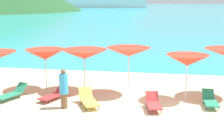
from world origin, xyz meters
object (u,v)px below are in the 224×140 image
at_px(lounge_chair_5, 54,94).
at_px(lounge_chair_6, 12,93).
at_px(umbrella_2, 45,55).
at_px(beachgoer_1, 64,88).
at_px(umbrella_4, 129,52).
at_px(umbrella_3, 84,54).
at_px(umbrella_5, 187,60).
at_px(lounge_chair_3, 153,103).
at_px(lounge_chair_4, 89,100).
at_px(lounge_chair_8, 210,100).

height_order(lounge_chair_5, lounge_chair_6, lounge_chair_6).
distance_m(umbrella_2, lounge_chair_5, 2.38).
bearing_deg(lounge_chair_6, beachgoer_1, 4.31).
bearing_deg(beachgoer_1, umbrella_2, 113.55).
bearing_deg(beachgoer_1, umbrella_4, 35.03).
bearing_deg(umbrella_4, beachgoer_1, -134.00).
xyz_separation_m(lounge_chair_5, beachgoer_1, (0.85, -1.09, 0.64)).
relative_size(umbrella_3, umbrella_5, 1.11).
relative_size(umbrella_2, umbrella_4, 0.91).
bearing_deg(lounge_chair_5, umbrella_2, 143.32).
xyz_separation_m(umbrella_4, lounge_chair_6, (-5.19, -1.67, -1.79)).
relative_size(lounge_chair_3, lounge_chair_4, 0.84).
relative_size(lounge_chair_3, lounge_chair_8, 0.86).
xyz_separation_m(lounge_chair_8, beachgoer_1, (-6.09, -1.35, 0.62)).
height_order(umbrella_2, umbrella_4, umbrella_4).
bearing_deg(lounge_chair_3, beachgoer_1, 175.48).
xyz_separation_m(umbrella_5, lounge_chair_6, (-7.87, -1.16, -1.57)).
bearing_deg(umbrella_5, lounge_chair_6, -171.63).
height_order(lounge_chair_3, lounge_chair_8, lounge_chair_3).
bearing_deg(umbrella_3, umbrella_4, -4.79).
height_order(lounge_chair_3, lounge_chair_5, lounge_chair_3).
bearing_deg(lounge_chair_6, umbrella_3, 52.81).
relative_size(umbrella_3, lounge_chair_8, 1.48).
distance_m(lounge_chair_4, lounge_chair_6, 3.73).
xyz_separation_m(umbrella_4, umbrella_5, (2.68, -0.51, -0.22)).
relative_size(lounge_chair_4, lounge_chair_8, 1.03).
xyz_separation_m(lounge_chair_3, beachgoer_1, (-3.71, -0.42, 0.58)).
height_order(umbrella_4, lounge_chair_6, umbrella_4).
distance_m(umbrella_2, umbrella_4, 4.21).
distance_m(umbrella_2, lounge_chair_3, 6.10).
bearing_deg(umbrella_2, umbrella_5, -5.10).
bearing_deg(lounge_chair_4, lounge_chair_6, 146.28).
height_order(umbrella_3, beachgoer_1, umbrella_3).
bearing_deg(beachgoer_1, lounge_chair_8, 1.50).
bearing_deg(umbrella_2, umbrella_4, -1.42).
bearing_deg(lounge_chair_6, lounge_chair_4, 15.33).
bearing_deg(lounge_chair_8, umbrella_3, 164.25).
height_order(umbrella_3, lounge_chair_5, umbrella_3).
relative_size(lounge_chair_5, lounge_chair_6, 1.00).
xyz_separation_m(lounge_chair_4, lounge_chair_8, (5.15, 0.88, -0.02)).
distance_m(umbrella_5, lounge_chair_8, 1.98).
bearing_deg(beachgoer_1, lounge_chair_5, 116.95).
height_order(lounge_chair_3, lounge_chair_4, lounge_chair_4).
height_order(lounge_chair_8, beachgoer_1, beachgoer_1).
bearing_deg(umbrella_4, lounge_chair_5, -156.63).
height_order(umbrella_3, lounge_chair_3, umbrella_3).
distance_m(lounge_chair_3, beachgoer_1, 3.77).
height_order(lounge_chair_4, lounge_chair_6, lounge_chair_4).
bearing_deg(lounge_chair_4, lounge_chair_5, 132.61).
xyz_separation_m(umbrella_2, lounge_chair_4, (2.73, -2.14, -1.53)).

